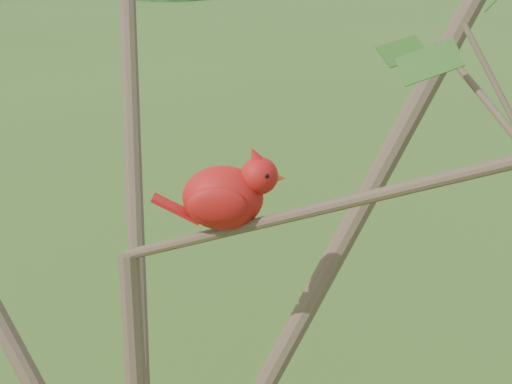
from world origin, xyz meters
TOP-DOWN VIEW (x-y plane):
  - crabapple_tree at (0.03, -0.02)m, footprint 2.35×2.05m
  - cardinal at (0.13, 0.09)m, footprint 0.20×0.13m

SIDE VIEW (x-z plane):
  - cardinal at x=0.13m, z-range 2.01..2.16m
  - crabapple_tree at x=0.03m, z-range 0.65..3.60m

